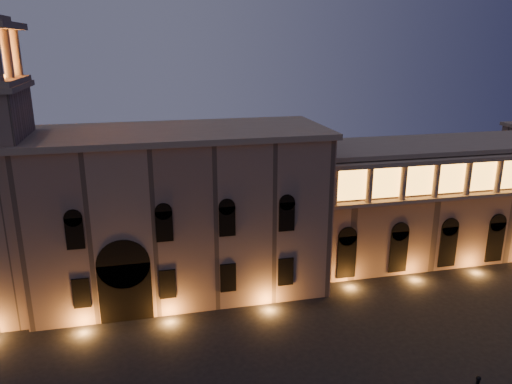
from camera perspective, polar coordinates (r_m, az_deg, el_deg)
The scene contains 2 objects.
government_building at distance 53.71m, azimuth -8.71°, elevation -2.27°, with size 30.80×12.80×17.60m.
colonnade_wing at distance 67.40m, azimuth 21.41°, elevation -0.59°, with size 40.60×11.50×14.50m.
Camera 1 is at (-5.59, -28.77, 26.15)m, focal length 35.00 mm.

